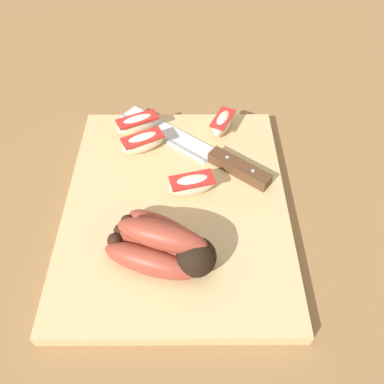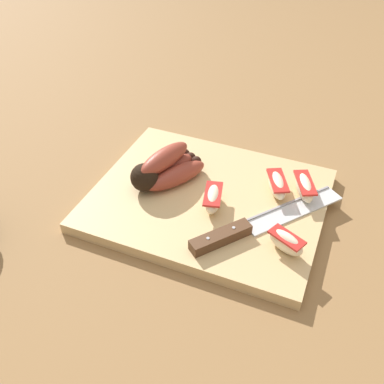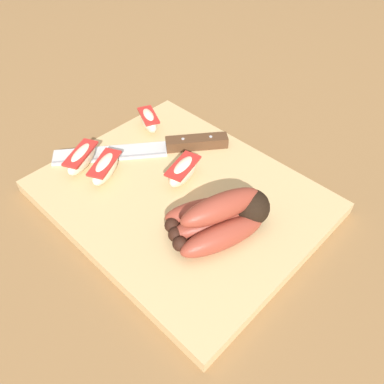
{
  "view_description": "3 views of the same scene",
  "coord_description": "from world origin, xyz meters",
  "px_view_note": "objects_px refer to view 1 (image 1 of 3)",
  "views": [
    {
      "loc": [
        0.33,
        0.02,
        0.45
      ],
      "look_at": [
        -0.02,
        0.02,
        0.04
      ],
      "focal_mm": 36.54,
      "sensor_mm": 36.0,
      "label": 1
    },
    {
      "loc": [
        -0.21,
        0.53,
        0.5
      ],
      "look_at": [
        0.0,
        0.02,
        0.04
      ],
      "focal_mm": 40.84,
      "sensor_mm": 36.0,
      "label": 2
    },
    {
      "loc": [
        0.27,
        -0.27,
        0.42
      ],
      "look_at": [
        0.01,
        -0.0,
        0.04
      ],
      "focal_mm": 36.56,
      "sensor_mm": 36.0,
      "label": 3
    }
  ],
  "objects_px": {
    "apple_wedge_middle": "(143,142)",
    "apple_wedge_extra": "(222,123)",
    "apple_wedge_far": "(192,185)",
    "banana_bunch": "(164,245)",
    "apple_wedge_near": "(138,124)",
    "chefs_knife": "(213,155)"
  },
  "relations": [
    {
      "from": "apple_wedge_middle",
      "to": "apple_wedge_extra",
      "type": "bearing_deg",
      "value": 109.63
    },
    {
      "from": "apple_wedge_middle",
      "to": "apple_wedge_far",
      "type": "distance_m",
      "value": 0.12
    },
    {
      "from": "banana_bunch",
      "to": "apple_wedge_middle",
      "type": "height_order",
      "value": "banana_bunch"
    },
    {
      "from": "banana_bunch",
      "to": "apple_wedge_near",
      "type": "bearing_deg",
      "value": -167.31
    },
    {
      "from": "banana_bunch",
      "to": "apple_wedge_far",
      "type": "bearing_deg",
      "value": 161.78
    },
    {
      "from": "apple_wedge_far",
      "to": "apple_wedge_extra",
      "type": "xyz_separation_m",
      "value": [
        -0.13,
        0.05,
        -0.0
      ]
    },
    {
      "from": "banana_bunch",
      "to": "apple_wedge_extra",
      "type": "relative_size",
      "value": 2.26
    },
    {
      "from": "apple_wedge_near",
      "to": "apple_wedge_extra",
      "type": "height_order",
      "value": "same"
    },
    {
      "from": "banana_bunch",
      "to": "apple_wedge_middle",
      "type": "distance_m",
      "value": 0.2
    },
    {
      "from": "apple_wedge_extra",
      "to": "banana_bunch",
      "type": "bearing_deg",
      "value": -19.52
    },
    {
      "from": "apple_wedge_near",
      "to": "apple_wedge_extra",
      "type": "relative_size",
      "value": 1.2
    },
    {
      "from": "chefs_knife",
      "to": "apple_wedge_extra",
      "type": "distance_m",
      "value": 0.07
    },
    {
      "from": "banana_bunch",
      "to": "apple_wedge_extra",
      "type": "bearing_deg",
      "value": 160.48
    },
    {
      "from": "apple_wedge_far",
      "to": "apple_wedge_extra",
      "type": "distance_m",
      "value": 0.14
    },
    {
      "from": "apple_wedge_extra",
      "to": "chefs_knife",
      "type": "bearing_deg",
      "value": -15.76
    },
    {
      "from": "banana_bunch",
      "to": "chefs_knife",
      "type": "bearing_deg",
      "value": 159.13
    },
    {
      "from": "apple_wedge_middle",
      "to": "apple_wedge_extra",
      "type": "distance_m",
      "value": 0.13
    },
    {
      "from": "banana_bunch",
      "to": "apple_wedge_extra",
      "type": "xyz_separation_m",
      "value": [
        -0.24,
        0.08,
        -0.01
      ]
    },
    {
      "from": "apple_wedge_near",
      "to": "apple_wedge_far",
      "type": "distance_m",
      "value": 0.16
    },
    {
      "from": "apple_wedge_near",
      "to": "apple_wedge_middle",
      "type": "bearing_deg",
      "value": 14.85
    },
    {
      "from": "banana_bunch",
      "to": "apple_wedge_extra",
      "type": "distance_m",
      "value": 0.25
    },
    {
      "from": "chefs_knife",
      "to": "apple_wedge_extra",
      "type": "relative_size",
      "value": 3.81
    }
  ]
}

